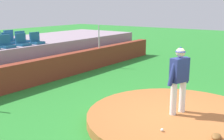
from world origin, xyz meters
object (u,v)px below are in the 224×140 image
fielding_glove (216,137)px  stadium_chair_8 (9,40)px  stadium_chair_2 (6,44)px  stadium_chair_3 (22,42)px  stadium_chair_4 (36,40)px  pitcher (179,75)px  baseball (162,130)px  stadium_chair_14 (10,38)px  stadium_chair_9 (21,39)px

fielding_glove → stadium_chair_8: (1.51, 9.24, 1.23)m
stadium_chair_2 → stadium_chair_8: 1.16m
stadium_chair_3 → stadium_chair_4: (0.70, -0.04, 0.00)m
pitcher → stadium_chair_8: size_ratio=3.49×
stadium_chair_2 → fielding_glove: bearing=84.6°
pitcher → baseball: bearing=-153.8°
stadium_chair_3 → stadium_chair_14: size_ratio=1.00×
stadium_chair_2 → stadium_chair_8: size_ratio=1.00×
stadium_chair_8 → stadium_chair_9: same height
stadium_chair_4 → stadium_chair_9: same height
stadium_chair_9 → stadium_chair_8: bearing=1.5°
stadium_chair_4 → stadium_chair_9: (-0.05, 0.95, 0.00)m
pitcher → stadium_chair_14: bearing=100.2°
stadium_chair_2 → stadium_chair_8: bearing=-128.7°
stadium_chair_2 → pitcher: bearing=91.0°
stadium_chair_4 → stadium_chair_8: size_ratio=1.00×
stadium_chair_3 → stadium_chair_9: same height
stadium_chair_8 → stadium_chair_9: 0.68m
pitcher → stadium_chair_8: pitcher is taller
stadium_chair_8 → stadium_chair_14: size_ratio=1.00×
pitcher → stadium_chair_4: size_ratio=3.49×
pitcher → stadium_chair_9: 8.11m
pitcher → stadium_chair_14: size_ratio=3.49×
fielding_glove → stadium_chair_2: size_ratio=0.60×
fielding_glove → stadium_chair_3: stadium_chair_3 is taller
stadium_chair_9 → stadium_chair_14: bearing=-91.5°
fielding_glove → stadium_chair_9: bearing=69.9°
pitcher → stadium_chair_8: (0.60, 7.99, 0.28)m
pitcher → baseball: (-1.25, -0.17, -0.97)m
stadium_chair_9 → stadium_chair_14: same height
stadium_chair_4 → stadium_chair_9: bearing=-87.0°
baseball → stadium_chair_8: (1.85, 8.16, 1.25)m
stadium_chair_4 → stadium_chair_14: size_ratio=1.00×
fielding_glove → stadium_chair_2: bearing=77.8°
stadium_chair_2 → stadium_chair_9: size_ratio=1.00×
stadium_chair_4 → baseball: bearing=70.4°
stadium_chair_4 → stadium_chair_8: bearing=-52.2°
pitcher → stadium_chair_9: (1.28, 8.01, 0.28)m
pitcher → stadium_chair_3: pitcher is taller
pitcher → stadium_chair_14: 8.98m
pitcher → stadium_chair_9: size_ratio=3.49×
baseball → stadium_chair_9: bearing=72.9°
stadium_chair_4 → stadium_chair_9: 0.95m
stadium_chair_3 → pitcher: bearing=84.9°
baseball → stadium_chair_8: 8.46m
stadium_chair_3 → stadium_chair_4: 0.70m
fielding_glove → stadium_chair_2: stadium_chair_2 is taller
fielding_glove → stadium_chair_3: (1.54, 8.34, 1.23)m
baseball → stadium_chair_14: 9.48m
stadium_chair_3 → stadium_chair_8: bearing=-88.3°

